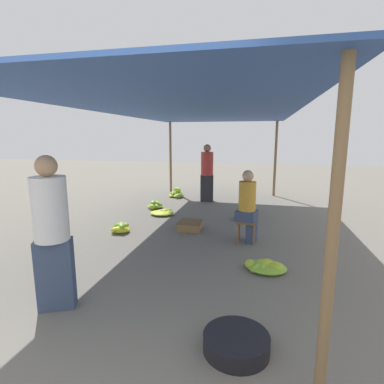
# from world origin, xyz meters

# --- Properties ---
(canopy_post_front_right) EXTENTS (0.08, 0.08, 2.37)m
(canopy_post_front_right) POSITION_xyz_m (1.73, 0.30, 1.18)
(canopy_post_front_right) COLOR olive
(canopy_post_front_right) RESTS_ON ground
(canopy_post_back_left) EXTENTS (0.08, 0.08, 2.37)m
(canopy_post_back_left) POSITION_xyz_m (-1.73, 8.15, 1.18)
(canopy_post_back_left) COLOR olive
(canopy_post_back_left) RESTS_ON ground
(canopy_post_back_right) EXTENTS (0.08, 0.08, 2.37)m
(canopy_post_back_right) POSITION_xyz_m (1.73, 8.15, 1.18)
(canopy_post_back_right) COLOR olive
(canopy_post_back_right) RESTS_ON ground
(canopy_tarp) EXTENTS (3.86, 8.25, 0.04)m
(canopy_tarp) POSITION_xyz_m (0.00, 4.22, 2.39)
(canopy_tarp) COLOR #33569E
(canopy_tarp) RESTS_ON canopy_post_front_left
(vendor_foreground) EXTENTS (0.48, 0.48, 1.69)m
(vendor_foreground) POSITION_xyz_m (-0.89, 0.95, 0.88)
(vendor_foreground) COLOR #384766
(vendor_foreground) RESTS_ON ground
(stool) EXTENTS (0.34, 0.34, 0.41)m
(stool) POSITION_xyz_m (1.06, 3.55, 0.33)
(stool) COLOR brown
(stool) RESTS_ON ground
(vendor_seated) EXTENTS (0.41, 0.41, 1.31)m
(vendor_seated) POSITION_xyz_m (1.08, 3.56, 0.68)
(vendor_seated) COLOR #384766
(vendor_seated) RESTS_ON ground
(basin_black) EXTENTS (0.59, 0.59, 0.15)m
(basin_black) POSITION_xyz_m (1.11, 0.69, 0.08)
(basin_black) COLOR black
(basin_black) RESTS_ON ground
(banana_pile_left_0) EXTENTS (0.42, 0.53, 0.20)m
(banana_pile_left_0) POSITION_xyz_m (-1.41, 3.58, 0.08)
(banana_pile_left_0) COLOR #A8C82E
(banana_pile_left_0) RESTS_ON ground
(banana_pile_left_1) EXTENTS (0.39, 0.49, 0.21)m
(banana_pile_left_1) POSITION_xyz_m (-1.42, 5.64, 0.09)
(banana_pile_left_1) COLOR #B2CC2C
(banana_pile_left_1) RESTS_ON ground
(banana_pile_left_2) EXTENTS (0.57, 0.56, 0.13)m
(banana_pile_left_2) POSITION_xyz_m (-1.00, 5.07, 0.06)
(banana_pile_left_2) COLOR yellow
(banana_pile_left_2) RESTS_ON ground
(banana_pile_left_3) EXTENTS (0.50, 0.58, 0.30)m
(banana_pile_left_3) POSITION_xyz_m (-1.27, 7.24, 0.09)
(banana_pile_left_3) COLOR #75B337
(banana_pile_left_3) RESTS_ON ground
(banana_pile_right_0) EXTENTS (0.60, 0.49, 0.16)m
(banana_pile_right_0) POSITION_xyz_m (1.41, 2.43, 0.06)
(banana_pile_right_0) COLOR #B2CC2C
(banana_pile_right_0) RESTS_ON ground
(banana_pile_right_1) EXTENTS (0.51, 0.59, 0.22)m
(banana_pile_right_1) POSITION_xyz_m (0.95, 5.07, 0.08)
(banana_pile_right_1) COLOR #74B337
(banana_pile_right_1) RESTS_ON ground
(crate_near) EXTENTS (0.46, 0.46, 0.18)m
(crate_near) POSITION_xyz_m (-0.09, 4.04, 0.09)
(crate_near) COLOR olive
(crate_near) RESTS_ON ground
(shopper_walking_mid) EXTENTS (0.39, 0.39, 1.67)m
(shopper_walking_mid) POSITION_xyz_m (-0.23, 6.84, 0.86)
(shopper_walking_mid) COLOR #2D2D33
(shopper_walking_mid) RESTS_ON ground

